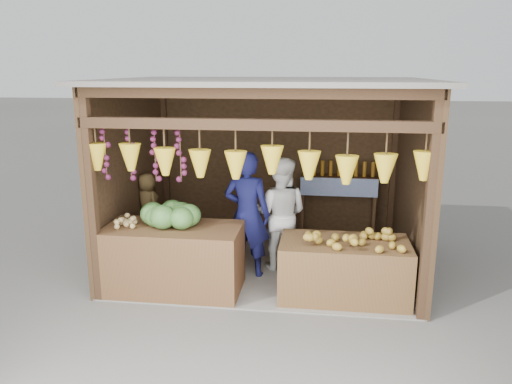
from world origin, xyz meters
The scene contains 12 objects.
ground centered at (0.00, 0.00, 0.00)m, with size 80.00×80.00×0.00m, color #514F49.
stall_structure centered at (-0.03, -0.04, 1.67)m, with size 4.30×3.30×2.66m.
back_shelf centered at (1.05, 1.28, 0.87)m, with size 1.25×0.32×1.32m.
counter_left centered at (-1.08, -1.07, 0.43)m, with size 1.71×0.85×0.86m, color #50301A.
counter_right centered at (1.07, -0.98, 0.37)m, with size 1.58×0.85×0.74m, color #4E321A.
stool centered at (-1.85, 0.20, 0.15)m, with size 0.31×0.31×0.29m, color black.
man_standing centered at (-0.22, -0.45, 0.87)m, with size 0.64×0.42×1.75m, color #121445.
woman_standing centered at (0.20, -0.14, 0.81)m, with size 0.79×0.61×1.62m, color white.
vendor_seated centered at (-1.85, 0.20, 0.78)m, with size 0.48×0.31×0.98m, color brown.
melon_pile centered at (-1.08, -1.04, 1.02)m, with size 1.00×0.50×0.32m, color #184312, non-canonical shape.
tanfruit_pile centered at (-1.66, -1.09, 0.93)m, with size 0.34×0.40×0.13m, color #AF8451, non-canonical shape.
mango_pile centered at (1.16, -1.05, 0.85)m, with size 1.40×0.64×0.22m, color #C7601A, non-canonical shape.
Camera 1 is at (0.74, -6.85, 2.79)m, focal length 35.00 mm.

